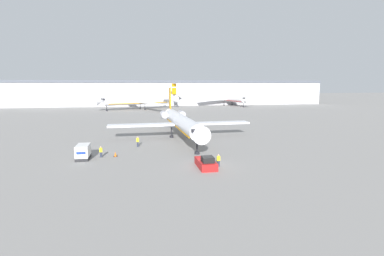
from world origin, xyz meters
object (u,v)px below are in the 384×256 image
object	(u,v)px
pushback_tug	(206,163)
worker_near_tug	(218,160)
luggage_cart	(83,152)
traffic_cone_left	(115,154)
airplane_parked_far_left	(140,100)
airplane_parked_far_right	(229,98)
worker_by_wing	(138,141)
airplane_main	(181,121)
worker_on_apron	(101,152)

from	to	relation	value
pushback_tug	worker_near_tug	world-z (taller)	pushback_tug
luggage_cart	pushback_tug	bearing A→B (deg)	-24.89
pushback_tug	traffic_cone_left	bearing A→B (deg)	145.34
pushback_tug	traffic_cone_left	size ratio (longest dim) A/B	6.60
airplane_parked_far_left	airplane_parked_far_right	bearing A→B (deg)	20.69
luggage_cart	airplane_parked_far_right	world-z (taller)	airplane_parked_far_right
traffic_cone_left	airplane_parked_far_right	bearing A→B (deg)	63.80
luggage_cart	airplane_parked_far_right	xyz separation A→B (m)	(54.73, 102.77, 2.75)
worker_by_wing	airplane_main	bearing A→B (deg)	39.55
pushback_tug	worker_on_apron	size ratio (longest dim) A/B	2.91
pushback_tug	airplane_main	bearing A→B (deg)	90.07
airplane_parked_far_left	airplane_parked_far_right	size ratio (longest dim) A/B	1.08
airplane_main	traffic_cone_left	size ratio (longest dim) A/B	46.65
worker_on_apron	airplane_parked_far_left	size ratio (longest dim) A/B	0.04
airplane_main	luggage_cart	distance (m)	21.94
pushback_tug	luggage_cart	xyz separation A→B (m)	(-16.46, 7.64, 0.44)
airplane_main	worker_near_tug	xyz separation A→B (m)	(1.75, -21.85, -2.61)
airplane_main	worker_on_apron	xyz separation A→B (m)	(-14.03, -13.73, -2.60)
worker_near_tug	traffic_cone_left	world-z (taller)	worker_near_tug
pushback_tug	airplane_parked_far_left	distance (m)	93.61
luggage_cart	traffic_cone_left	distance (m)	4.57
traffic_cone_left	airplane_parked_far_right	world-z (taller)	airplane_parked_far_right
traffic_cone_left	pushback_tug	bearing A→B (deg)	-34.66
airplane_parked_far_left	airplane_parked_far_right	distance (m)	48.47
pushback_tug	worker_near_tug	size ratio (longest dim) A/B	2.93
airplane_main	worker_by_wing	xyz separation A→B (m)	(-8.60, -7.10, -2.52)
pushback_tug	traffic_cone_left	distance (m)	14.58
worker_near_tug	luggage_cart	bearing A→B (deg)	157.57
worker_near_tug	worker_by_wing	size ratio (longest dim) A/B	0.92
pushback_tug	worker_by_wing	world-z (taller)	worker_by_wing
luggage_cart	worker_on_apron	size ratio (longest dim) A/B	2.14
airplane_main	worker_by_wing	size ratio (longest dim) A/B	19.01
airplane_main	pushback_tug	distance (m)	22.16
pushback_tug	worker_by_wing	xyz separation A→B (m)	(-8.63, 14.87, 0.33)
worker_on_apron	traffic_cone_left	world-z (taller)	worker_on_apron
worker_on_apron	airplane_parked_far_left	distance (m)	85.38
luggage_cart	airplane_main	bearing A→B (deg)	41.11
worker_near_tug	airplane_parked_far_right	bearing A→B (deg)	71.67
pushback_tug	worker_by_wing	bearing A→B (deg)	120.12
pushback_tug	airplane_parked_far_left	xyz separation A→B (m)	(-7.08, 93.28, 3.51)
worker_by_wing	traffic_cone_left	bearing A→B (deg)	-117.05
worker_on_apron	traffic_cone_left	xyz separation A→B (m)	(2.07, 0.04, -0.51)
airplane_main	traffic_cone_left	bearing A→B (deg)	-131.16
pushback_tug	luggage_cart	distance (m)	18.15
worker_on_apron	airplane_parked_far_right	bearing A→B (deg)	62.88
worker_by_wing	airplane_parked_far_right	distance (m)	106.46
worker_by_wing	worker_near_tug	bearing A→B (deg)	-54.92
worker_by_wing	traffic_cone_left	size ratio (longest dim) A/B	2.45
worker_on_apron	airplane_parked_far_left	bearing A→B (deg)	85.31
airplane_main	worker_on_apron	distance (m)	19.80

